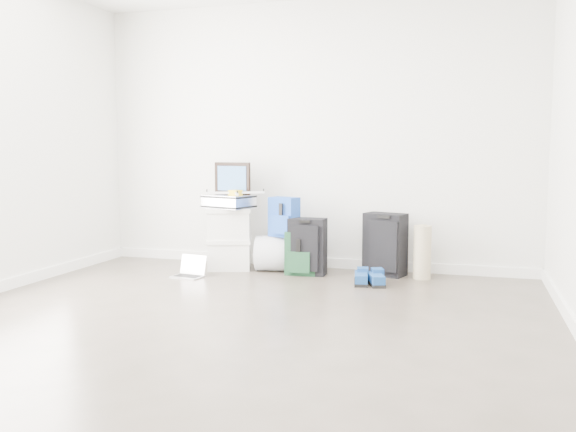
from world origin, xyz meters
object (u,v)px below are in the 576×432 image
(boxes_stack, at_px, (229,238))
(carry_on, at_px, (385,244))
(briefcase, at_px, (229,201))
(large_suitcase, at_px, (307,247))
(laptop, at_px, (190,272))
(duffel_bag, at_px, (285,254))

(boxes_stack, bearing_deg, carry_on, -13.92)
(briefcase, bearing_deg, carry_on, 22.66)
(briefcase, xyz_separation_m, large_suitcase, (0.83, -0.06, -0.42))
(briefcase, distance_m, large_suitcase, 0.93)
(large_suitcase, distance_m, laptop, 1.15)
(boxes_stack, xyz_separation_m, large_suitcase, (0.83, -0.06, -0.04))
(boxes_stack, relative_size, large_suitcase, 1.14)
(duffel_bag, xyz_separation_m, large_suitcase, (0.26, -0.11, 0.10))
(duffel_bag, xyz_separation_m, laptop, (-0.79, -0.52, -0.13))
(boxes_stack, bearing_deg, laptop, -132.98)
(large_suitcase, height_order, carry_on, carry_on)
(briefcase, relative_size, carry_on, 0.75)
(boxes_stack, distance_m, duffel_bag, 0.59)
(duffel_bag, relative_size, carry_on, 0.95)
(carry_on, height_order, laptop, carry_on)
(briefcase, height_order, carry_on, briefcase)
(laptop, bearing_deg, duffel_bag, 43.33)
(duffel_bag, height_order, carry_on, carry_on)
(carry_on, bearing_deg, large_suitcase, -147.29)
(duffel_bag, bearing_deg, laptop, -154.43)
(boxes_stack, distance_m, large_suitcase, 0.84)
(carry_on, relative_size, laptop, 1.93)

